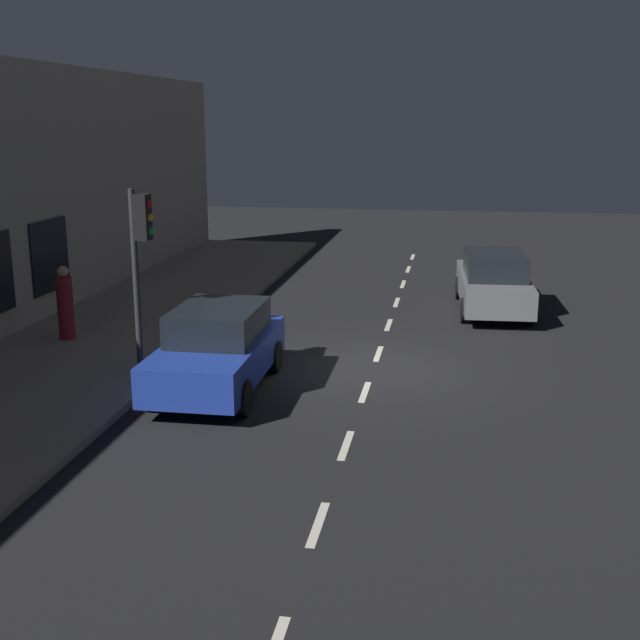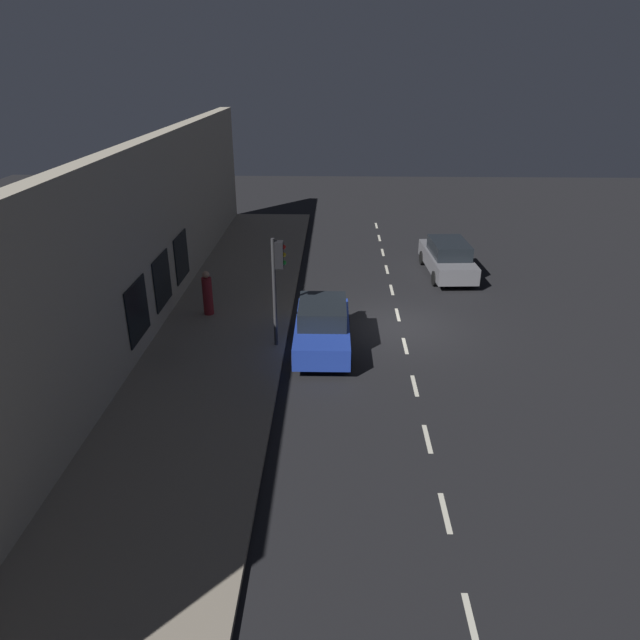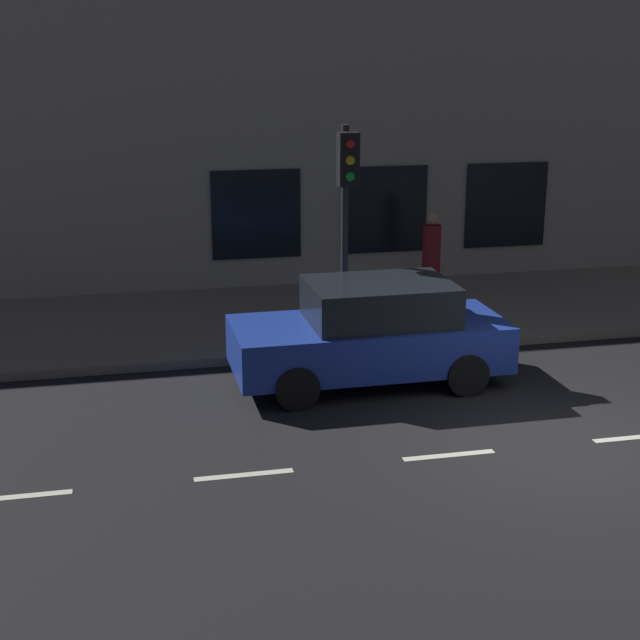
% 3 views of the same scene
% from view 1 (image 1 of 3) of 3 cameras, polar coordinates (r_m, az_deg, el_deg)
% --- Properties ---
extents(ground_plane, '(60.00, 60.00, 0.00)m').
position_cam_1_polar(ground_plane, '(16.87, 3.79, -3.33)').
color(ground_plane, black).
extents(sidewalk, '(4.50, 32.00, 0.15)m').
position_cam_1_polar(sidewalk, '(18.51, -15.84, -2.03)').
color(sidewalk, gray).
rests_on(sidewalk, ground).
extents(lane_centre_line, '(0.12, 27.20, 0.01)m').
position_cam_1_polar(lane_centre_line, '(17.82, 4.12, -2.37)').
color(lane_centre_line, beige).
rests_on(lane_centre_line, ground).
extents(traffic_light, '(0.46, 0.32, 3.62)m').
position_cam_1_polar(traffic_light, '(15.42, -12.48, 5.21)').
color(traffic_light, '#2D2D30').
rests_on(traffic_light, sidewalk).
extents(parked_car_0, '(1.87, 4.12, 1.58)m').
position_cam_1_polar(parked_car_0, '(15.41, -7.19, -2.02)').
color(parked_car_0, '#1E389E').
rests_on(parked_car_0, ground).
extents(parked_car_1, '(1.99, 4.65, 1.58)m').
position_cam_1_polar(parked_car_1, '(22.03, 12.07, 2.62)').
color(parked_car_1, slate).
rests_on(parked_car_1, ground).
extents(pedestrian_0, '(0.48, 0.48, 1.67)m').
position_cam_1_polar(pedestrian_0, '(19.14, -17.44, 1.01)').
color(pedestrian_0, maroon).
rests_on(pedestrian_0, sidewalk).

